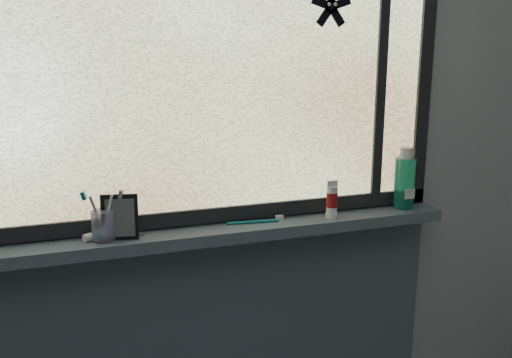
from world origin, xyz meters
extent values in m
cube|color=#9EA3A8|center=(0.00, 1.30, 1.25)|extent=(3.00, 0.01, 2.50)
cube|color=#495361|center=(0.00, 1.23, 1.00)|extent=(1.62, 0.14, 0.04)
cube|color=silver|center=(0.00, 1.28, 1.53)|extent=(1.50, 0.01, 1.00)
cube|color=black|center=(0.00, 1.28, 1.05)|extent=(1.60, 0.03, 0.05)
cube|color=black|center=(0.78, 1.28, 1.53)|extent=(0.05, 0.03, 1.10)
cube|color=black|center=(0.60, 1.28, 1.53)|extent=(0.03, 0.03, 1.00)
cube|color=black|center=(-0.31, 1.22, 1.09)|extent=(0.12, 0.08, 0.14)
cylinder|color=#B1A5DB|center=(-0.36, 1.22, 1.07)|extent=(0.09, 0.09, 0.09)
cylinder|color=#1B8B6C|center=(0.69, 1.23, 1.13)|extent=(0.08, 0.08, 0.18)
cylinder|color=silver|center=(0.40, 1.21, 1.09)|extent=(0.04, 0.04, 0.09)
camera|label=1|loc=(-0.44, -0.49, 1.62)|focal=40.00mm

